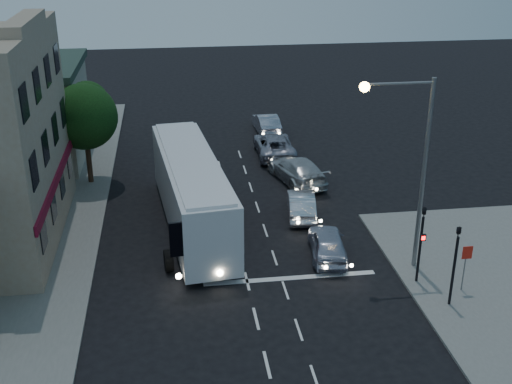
{
  "coord_description": "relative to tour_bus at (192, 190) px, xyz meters",
  "views": [
    {
      "loc": [
        -3.05,
        -23.12,
        15.31
      ],
      "look_at": [
        1.12,
        7.12,
        2.2
      ],
      "focal_mm": 45.0,
      "sensor_mm": 36.0,
      "label": 1
    }
  ],
  "objects": [
    {
      "name": "car_extra",
      "position": [
        6.39,
        15.64,
        -1.4
      ],
      "size": [
        1.73,
        4.54,
        1.48
      ],
      "primitive_type": "imported",
      "rotation": [
        0.0,
        0.0,
        3.18
      ],
      "color": "#ABAAB8",
      "rests_on": "ground"
    },
    {
      "name": "car_suv",
      "position": [
        6.36,
        -4.17,
        -1.43
      ],
      "size": [
        2.17,
        4.33,
        1.42
      ],
      "primitive_type": "imported",
      "rotation": [
        0.0,
        0.0,
        3.02
      ],
      "color": "#ADB3C6",
      "rests_on": "ground"
    },
    {
      "name": "ground",
      "position": [
        2.18,
        -7.97,
        -2.14
      ],
      "size": [
        120.0,
        120.0,
        0.0
      ],
      "primitive_type": "plane",
      "color": "black"
    },
    {
      "name": "traffic_signal_main",
      "position": [
        9.78,
        -7.19,
        0.28
      ],
      "size": [
        0.25,
        0.35,
        4.1
      ],
      "color": "black",
      "rests_on": "sidewalk_near"
    },
    {
      "name": "traffic_signal_side",
      "position": [
        10.48,
        -9.17,
        0.28
      ],
      "size": [
        0.18,
        0.15,
        4.1
      ],
      "color": "black",
      "rests_on": "sidewalk_near"
    },
    {
      "name": "low_building_north",
      "position": [
        -11.32,
        12.03,
        1.25
      ],
      "size": [
        9.4,
        9.4,
        6.5
      ],
      "color": "#A59D86",
      "rests_on": "sidewalk_far"
    },
    {
      "name": "street_tree",
      "position": [
        -6.03,
        7.06,
        2.36
      ],
      "size": [
        4.0,
        4.0,
        6.2
      ],
      "color": "black",
      "rests_on": "sidewalk_far"
    },
    {
      "name": "car_sedan_c",
      "position": [
        6.14,
        10.48,
        -1.38
      ],
      "size": [
        2.6,
        5.47,
        1.51
      ],
      "primitive_type": "imported",
      "rotation": [
        0.0,
        0.0,
        3.12
      ],
      "color": "#9594A2",
      "rests_on": "ground"
    },
    {
      "name": "streetlight",
      "position": [
        9.52,
        -5.77,
        3.6
      ],
      "size": [
        3.32,
        0.44,
        9.0
      ],
      "color": "slate",
      "rests_on": "sidewalk_near"
    },
    {
      "name": "tour_bus",
      "position": [
        0.0,
        0.0,
        0.0
      ],
      "size": [
        4.04,
        13.11,
        3.95
      ],
      "rotation": [
        0.0,
        0.0,
        0.11
      ],
      "color": "white",
      "rests_on": "ground"
    },
    {
      "name": "road_markings",
      "position": [
        3.46,
        -4.66,
        -2.13
      ],
      "size": [
        8.0,
        30.55,
        0.01
      ],
      "color": "silver",
      "rests_on": "ground"
    },
    {
      "name": "car_sedan_b",
      "position": [
        6.76,
        5.52,
        -1.35
      ],
      "size": [
        3.44,
        5.81,
        1.58
      ],
      "primitive_type": "imported",
      "rotation": [
        0.0,
        0.0,
        3.38
      ],
      "color": "#B9BBBD",
      "rests_on": "ground"
    },
    {
      "name": "regulatory_sign",
      "position": [
        11.48,
        -8.2,
        -0.54
      ],
      "size": [
        0.45,
        0.12,
        2.2
      ],
      "color": "slate",
      "rests_on": "sidewalk_near"
    },
    {
      "name": "car_sedan_a",
      "position": [
        6.02,
        0.58,
        -1.46
      ],
      "size": [
        1.97,
        4.24,
        1.34
      ],
      "primitive_type": "imported",
      "rotation": [
        0.0,
        0.0,
        3.0
      ],
      "color": "silver",
      "rests_on": "ground"
    }
  ]
}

